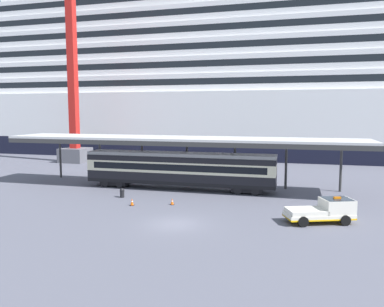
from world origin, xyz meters
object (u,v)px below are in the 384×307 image
(quay_bollard, at_px, (122,192))
(service_truck, at_px, (325,210))
(train_carriage, at_px, (179,169))
(traffic_cone_mid, at_px, (172,202))
(dockside_crane, at_px, (75,71))
(traffic_cone_near, at_px, (132,202))
(cruise_ship, at_px, (312,78))

(quay_bollard, bearing_deg, service_truck, -11.49)
(train_carriage, xyz_separation_m, service_truck, (14.82, -9.42, -1.31))
(traffic_cone_mid, xyz_separation_m, quay_bollard, (-5.83, 1.58, 0.22))
(dockside_crane, height_order, quay_bollard, dockside_crane)
(dockside_crane, relative_size, quay_bollard, 54.51)
(dockside_crane, bearing_deg, traffic_cone_near, -50.11)
(traffic_cone_mid, distance_m, quay_bollard, 6.05)
(traffic_cone_near, relative_size, dockside_crane, 0.01)
(cruise_ship, relative_size, traffic_cone_near, 257.94)
(train_carriage, distance_m, dockside_crane, 32.40)
(train_carriage, xyz_separation_m, dockside_crane, (-23.75, 17.65, 13.19))
(service_truck, xyz_separation_m, dockside_crane, (-38.58, 27.07, 14.51))
(cruise_ship, bearing_deg, service_truck, -90.66)
(train_carriage, bearing_deg, service_truck, -32.44)
(traffic_cone_mid, bearing_deg, traffic_cone_near, -160.20)
(traffic_cone_near, xyz_separation_m, traffic_cone_mid, (3.49, 1.26, -0.05))
(quay_bollard, bearing_deg, train_carriage, 51.77)
(train_carriage, distance_m, traffic_cone_mid, 7.53)
(cruise_ship, distance_m, traffic_cone_near, 50.77)
(train_carriage, height_order, dockside_crane, dockside_crane)
(train_carriage, bearing_deg, traffic_cone_mid, -78.26)
(dockside_crane, bearing_deg, service_truck, -35.06)
(train_carriage, height_order, traffic_cone_near, train_carriage)
(traffic_cone_near, distance_m, dockside_crane, 37.14)
(cruise_ship, height_order, train_carriage, cruise_ship)
(service_truck, xyz_separation_m, quay_bollard, (-19.17, 3.90, -0.47))
(cruise_ship, distance_m, service_truck, 48.52)
(traffic_cone_mid, height_order, quay_bollard, quay_bollard)
(cruise_ship, bearing_deg, quay_bollard, -114.87)
(service_truck, height_order, traffic_cone_mid, service_truck)
(cruise_ship, height_order, quay_bollard, cruise_ship)
(train_carriage, distance_m, traffic_cone_near, 8.82)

